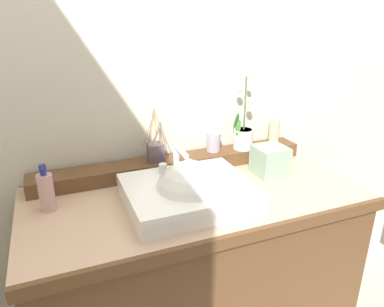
% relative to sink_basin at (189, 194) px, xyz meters
% --- Properties ---
extents(wall_back, '(3.06, 0.20, 2.75)m').
position_rel_sink_basin_xyz_m(wall_back, '(0.05, 0.48, 0.50)').
color(wall_back, beige).
rests_on(wall_back, ground).
extents(vanity_cabinet, '(1.29, 0.63, 0.84)m').
position_rel_sink_basin_xyz_m(vanity_cabinet, '(0.05, 0.07, -0.46)').
color(vanity_cabinet, brown).
rests_on(vanity_cabinet, ground).
extents(back_ledge, '(1.22, 0.12, 0.06)m').
position_rel_sink_basin_xyz_m(back_ledge, '(0.05, 0.30, -0.01)').
color(back_ledge, brown).
rests_on(back_ledge, vanity_cabinet).
extents(sink_basin, '(0.45, 0.37, 0.28)m').
position_rel_sink_basin_xyz_m(sink_basin, '(0.00, 0.00, 0.00)').
color(sink_basin, white).
rests_on(sink_basin, vanity_cabinet).
extents(potted_plant, '(0.10, 0.11, 0.35)m').
position_rel_sink_basin_xyz_m(potted_plant, '(0.39, 0.30, 0.10)').
color(potted_plant, silver).
rests_on(potted_plant, back_ledge).
extents(soap_dispenser, '(0.05, 0.05, 0.15)m').
position_rel_sink_basin_xyz_m(soap_dispenser, '(0.57, 0.32, 0.08)').
color(soap_dispenser, beige).
rests_on(soap_dispenser, back_ledge).
extents(tumbler_cup, '(0.06, 0.06, 0.09)m').
position_rel_sink_basin_xyz_m(tumbler_cup, '(0.24, 0.32, 0.07)').
color(tumbler_cup, '#A296A8').
rests_on(tumbler_cup, back_ledge).
extents(reed_diffuser, '(0.10, 0.08, 0.23)m').
position_rel_sink_basin_xyz_m(reed_diffuser, '(-0.04, 0.30, 0.07)').
color(reed_diffuser, '#56464E').
rests_on(reed_diffuser, back_ledge).
extents(lotion_bottle, '(0.05, 0.06, 0.17)m').
position_rel_sink_basin_xyz_m(lotion_bottle, '(-0.48, 0.15, 0.03)').
color(lotion_bottle, '#C99A99').
rests_on(lotion_bottle, vanity_cabinet).
extents(tissue_box, '(0.13, 0.13, 0.13)m').
position_rel_sink_basin_xyz_m(tissue_box, '(0.42, 0.12, 0.02)').
color(tissue_box, '#86A891').
rests_on(tissue_box, vanity_cabinet).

